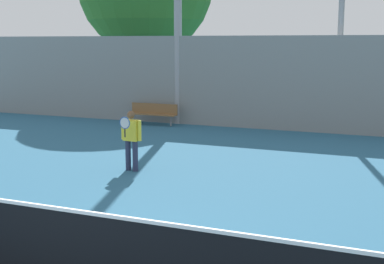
# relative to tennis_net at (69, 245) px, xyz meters

# --- Properties ---
(tennis_net) EXTENTS (11.17, 0.09, 1.07)m
(tennis_net) POSITION_rel_tennis_net_xyz_m (0.00, 0.00, 0.00)
(tennis_net) COLOR #99999E
(tennis_net) RESTS_ON ground_plane
(tennis_player) EXTENTS (0.60, 0.42, 1.56)m
(tennis_player) POSITION_rel_tennis_net_xyz_m (-2.38, 6.04, 0.34)
(tennis_player) COLOR #282D47
(tennis_player) RESTS_ON ground_plane
(bench_courtside_far) EXTENTS (2.02, 0.40, 0.85)m
(bench_courtside_far) POSITION_rel_tennis_net_xyz_m (-5.34, 13.21, -0.02)
(bench_courtside_far) COLOR brown
(bench_courtside_far) RESTS_ON ground_plane
(back_fence) EXTENTS (30.61, 0.06, 3.52)m
(back_fence) POSITION_rel_tennis_net_xyz_m (0.00, 13.84, 1.22)
(back_fence) COLOR gray
(back_fence) RESTS_ON ground_plane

